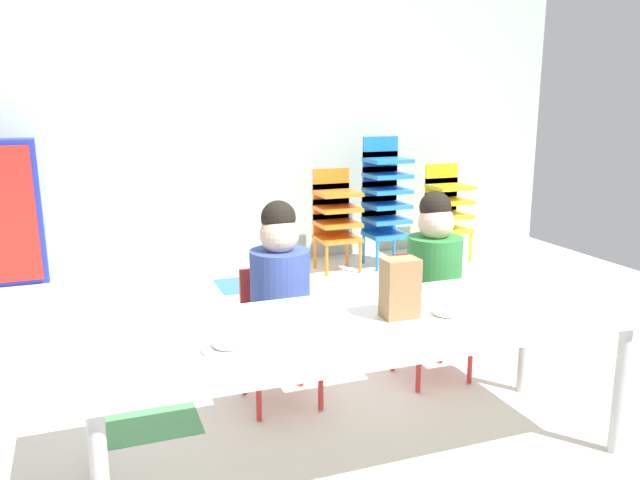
{
  "coord_description": "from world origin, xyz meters",
  "views": [
    {
      "loc": [
        -1.08,
        -2.62,
        1.35
      ],
      "look_at": [
        -0.24,
        -0.38,
        0.82
      ],
      "focal_mm": 35.86,
      "sensor_mm": 36.0,
      "label": 1
    }
  ],
  "objects_px": {
    "kid_chair_orange_stack": "(336,213)",
    "kid_chair_blue_stack": "(385,195)",
    "paper_bag_brown": "(400,288)",
    "paper_plate_near_edge": "(229,348)",
    "craft_table": "(366,332)",
    "kid_chair_yellow_stack": "(447,206)",
    "seated_child_near_camera": "(279,285)",
    "seated_child_middle_seat": "(433,268)",
    "donut_powdered_loose": "(446,311)",
    "donut_powdered_on_plate": "(229,342)"
  },
  "relations": [
    {
      "from": "kid_chair_orange_stack",
      "to": "kid_chair_blue_stack",
      "type": "xyz_separation_m",
      "value": [
        0.43,
        0.0,
        0.12
      ]
    },
    {
      "from": "paper_bag_brown",
      "to": "paper_plate_near_edge",
      "type": "distance_m",
      "value": 0.66
    },
    {
      "from": "paper_bag_brown",
      "to": "paper_plate_near_edge",
      "type": "bearing_deg",
      "value": -173.02
    },
    {
      "from": "craft_table",
      "to": "kid_chair_yellow_stack",
      "type": "bearing_deg",
      "value": 53.34
    },
    {
      "from": "seated_child_near_camera",
      "to": "paper_bag_brown",
      "type": "distance_m",
      "value": 0.66
    },
    {
      "from": "seated_child_middle_seat",
      "to": "kid_chair_yellow_stack",
      "type": "distance_m",
      "value": 2.43
    },
    {
      "from": "seated_child_near_camera",
      "to": "paper_bag_brown",
      "type": "xyz_separation_m",
      "value": [
        0.28,
        -0.58,
        0.12
      ]
    },
    {
      "from": "paper_bag_brown",
      "to": "donut_powdered_loose",
      "type": "distance_m",
      "value": 0.2
    },
    {
      "from": "paper_bag_brown",
      "to": "donut_powdered_on_plate",
      "type": "bearing_deg",
      "value": -173.02
    },
    {
      "from": "kid_chair_orange_stack",
      "to": "donut_powdered_on_plate",
      "type": "bearing_deg",
      "value": -118.33
    },
    {
      "from": "kid_chair_yellow_stack",
      "to": "paper_plate_near_edge",
      "type": "distance_m",
      "value": 3.65
    },
    {
      "from": "seated_child_middle_seat",
      "to": "donut_powdered_on_plate",
      "type": "relative_size",
      "value": 8.74
    },
    {
      "from": "paper_plate_near_edge",
      "to": "donut_powdered_loose",
      "type": "relative_size",
      "value": 1.74
    },
    {
      "from": "donut_powdered_on_plate",
      "to": "donut_powdered_loose",
      "type": "bearing_deg",
      "value": 2.82
    },
    {
      "from": "kid_chair_orange_stack",
      "to": "paper_bag_brown",
      "type": "height_order",
      "value": "kid_chair_orange_stack"
    },
    {
      "from": "craft_table",
      "to": "donut_powdered_on_plate",
      "type": "height_order",
      "value": "donut_powdered_on_plate"
    },
    {
      "from": "kid_chair_blue_stack",
      "to": "donut_powdered_on_plate",
      "type": "relative_size",
      "value": 9.91
    },
    {
      "from": "kid_chair_blue_stack",
      "to": "paper_plate_near_edge",
      "type": "distance_m",
      "value": 3.29
    },
    {
      "from": "paper_bag_brown",
      "to": "kid_chair_yellow_stack",
      "type": "bearing_deg",
      "value": 55.31
    },
    {
      "from": "craft_table",
      "to": "kid_chair_blue_stack",
      "type": "bearing_deg",
      "value": 62.48
    },
    {
      "from": "seated_child_near_camera",
      "to": "donut_powdered_on_plate",
      "type": "xyz_separation_m",
      "value": [
        -0.37,
        -0.66,
        0.04
      ]
    },
    {
      "from": "kid_chair_orange_stack",
      "to": "kid_chair_blue_stack",
      "type": "bearing_deg",
      "value": 0.07
    },
    {
      "from": "paper_bag_brown",
      "to": "seated_child_near_camera",
      "type": "bearing_deg",
      "value": 115.6
    },
    {
      "from": "kid_chair_blue_stack",
      "to": "paper_plate_near_edge",
      "type": "relative_size",
      "value": 5.78
    },
    {
      "from": "seated_child_middle_seat",
      "to": "seated_child_near_camera",
      "type": "bearing_deg",
      "value": 180.0
    },
    {
      "from": "craft_table",
      "to": "donut_powdered_on_plate",
      "type": "relative_size",
      "value": 19.42
    },
    {
      "from": "paper_bag_brown",
      "to": "paper_plate_near_edge",
      "type": "relative_size",
      "value": 1.22
    },
    {
      "from": "kid_chair_yellow_stack",
      "to": "paper_bag_brown",
      "type": "distance_m",
      "value": 3.19
    },
    {
      "from": "seated_child_near_camera",
      "to": "paper_bag_brown",
      "type": "bearing_deg",
      "value": -64.4
    },
    {
      "from": "donut_powdered_loose",
      "to": "seated_child_middle_seat",
      "type": "bearing_deg",
      "value": 63.38
    },
    {
      "from": "seated_child_near_camera",
      "to": "donut_powdered_on_plate",
      "type": "height_order",
      "value": "seated_child_near_camera"
    },
    {
      "from": "craft_table",
      "to": "paper_plate_near_edge",
      "type": "relative_size",
      "value": 11.33
    },
    {
      "from": "paper_plate_near_edge",
      "to": "kid_chair_orange_stack",
      "type": "bearing_deg",
      "value": 61.67
    },
    {
      "from": "seated_child_middle_seat",
      "to": "paper_bag_brown",
      "type": "distance_m",
      "value": 0.77
    },
    {
      "from": "kid_chair_blue_stack",
      "to": "donut_powdered_loose",
      "type": "xyz_separation_m",
      "value": [
        -1.06,
        -2.66,
        0.0
      ]
    },
    {
      "from": "kid_chair_blue_stack",
      "to": "donut_powdered_loose",
      "type": "height_order",
      "value": "kid_chair_blue_stack"
    },
    {
      "from": "craft_table",
      "to": "seated_child_near_camera",
      "type": "xyz_separation_m",
      "value": [
        -0.15,
        0.57,
        0.03
      ]
    },
    {
      "from": "paper_bag_brown",
      "to": "paper_plate_near_edge",
      "type": "height_order",
      "value": "paper_bag_brown"
    },
    {
      "from": "craft_table",
      "to": "kid_chair_blue_stack",
      "type": "distance_m",
      "value": 2.94
    },
    {
      "from": "kid_chair_yellow_stack",
      "to": "kid_chair_orange_stack",
      "type": "bearing_deg",
      "value": 180.0
    },
    {
      "from": "seated_child_near_camera",
      "to": "kid_chair_blue_stack",
      "type": "xyz_separation_m",
      "value": [
        1.51,
        2.03,
        0.02
      ]
    },
    {
      "from": "kid_chair_blue_stack",
      "to": "kid_chair_yellow_stack",
      "type": "xyz_separation_m",
      "value": [
        0.58,
        -0.0,
        -0.12
      ]
    },
    {
      "from": "kid_chair_blue_stack",
      "to": "paper_bag_brown",
      "type": "relative_size",
      "value": 4.73
    },
    {
      "from": "seated_child_near_camera",
      "to": "donut_powdered_on_plate",
      "type": "distance_m",
      "value": 0.76
    },
    {
      "from": "kid_chair_yellow_stack",
      "to": "donut_powdered_on_plate",
      "type": "distance_m",
      "value": 3.65
    },
    {
      "from": "seated_child_middle_seat",
      "to": "donut_powdered_loose",
      "type": "xyz_separation_m",
      "value": [
        -0.31,
        -0.62,
        0.03
      ]
    },
    {
      "from": "kid_chair_orange_stack",
      "to": "kid_chair_yellow_stack",
      "type": "relative_size",
      "value": 1.0
    },
    {
      "from": "kid_chair_blue_stack",
      "to": "donut_powdered_on_plate",
      "type": "xyz_separation_m",
      "value": [
        -1.88,
        -2.7,
        0.01
      ]
    },
    {
      "from": "donut_powdered_on_plate",
      "to": "donut_powdered_loose",
      "type": "relative_size",
      "value": 1.01
    },
    {
      "from": "kid_chair_blue_stack",
      "to": "donut_powdered_on_plate",
      "type": "bearing_deg",
      "value": -124.9
    }
  ]
}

